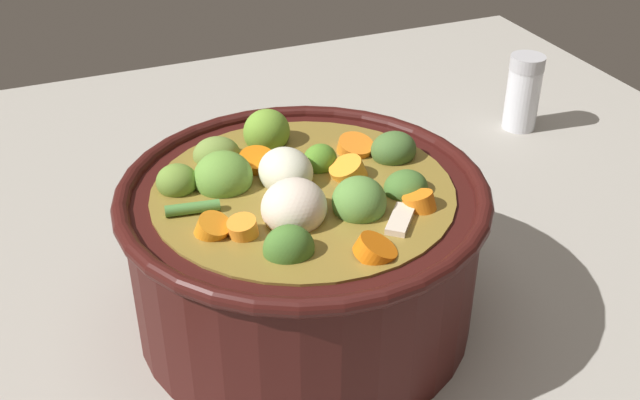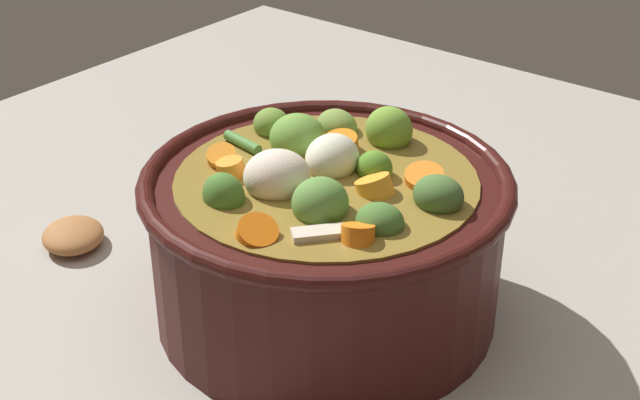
# 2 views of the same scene
# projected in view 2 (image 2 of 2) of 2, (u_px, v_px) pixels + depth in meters

# --- Properties ---
(ground_plane) EXTENTS (1.10, 1.10, 0.00)m
(ground_plane) POSITION_uv_depth(u_px,v_px,m) (326.00, 309.00, 0.72)
(ground_plane) COLOR #9E998E
(cooking_pot) EXTENTS (0.27, 0.27, 0.14)m
(cooking_pot) POSITION_uv_depth(u_px,v_px,m) (326.00, 238.00, 0.68)
(cooking_pot) COLOR #38110F
(cooking_pot) RESTS_ON ground_plane
(wooden_spoon) EXTENTS (0.20, 0.20, 0.02)m
(wooden_spoon) POSITION_uv_depth(u_px,v_px,m) (0.00, 244.00, 0.78)
(wooden_spoon) COLOR #9E6436
(wooden_spoon) RESTS_ON ground_plane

